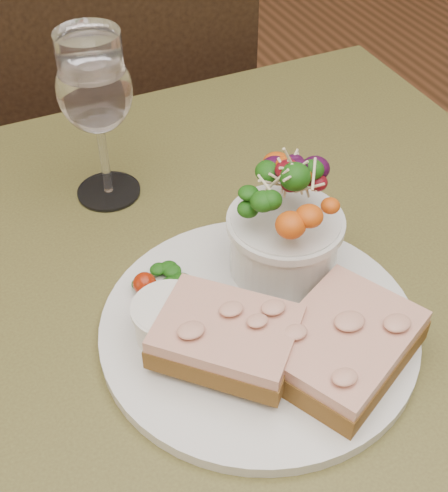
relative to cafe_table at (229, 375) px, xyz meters
name	(u,v)px	position (x,y,z in m)	size (l,w,h in m)	color
cafe_table	(229,375)	(0.00, 0.00, 0.00)	(0.80, 0.80, 0.75)	#453D1D
chair_far	(121,229)	(0.07, 0.67, -0.36)	(0.45, 0.45, 0.90)	black
dinner_plate	(259,328)	(0.01, -0.04, 0.11)	(0.28, 0.28, 0.01)	silver
sandwich_front	(343,345)	(0.06, -0.10, 0.13)	(0.16, 0.14, 0.03)	#4C2B14
sandwich_back	(227,336)	(-0.03, -0.06, 0.14)	(0.14, 0.14, 0.03)	#4C2B14
ramekin	(170,319)	(-0.06, -0.02, 0.13)	(0.06, 0.06, 0.04)	silver
salad_bowl	(286,220)	(0.06, 0.02, 0.17)	(0.10, 0.10, 0.13)	silver
garnish	(152,279)	(-0.06, 0.05, 0.12)	(0.05, 0.04, 0.02)	black
wine_glass	(95,95)	(-0.05, 0.21, 0.22)	(0.08, 0.08, 0.18)	white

